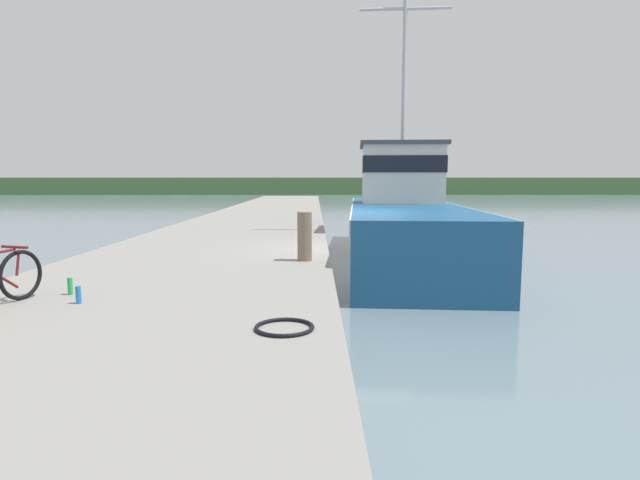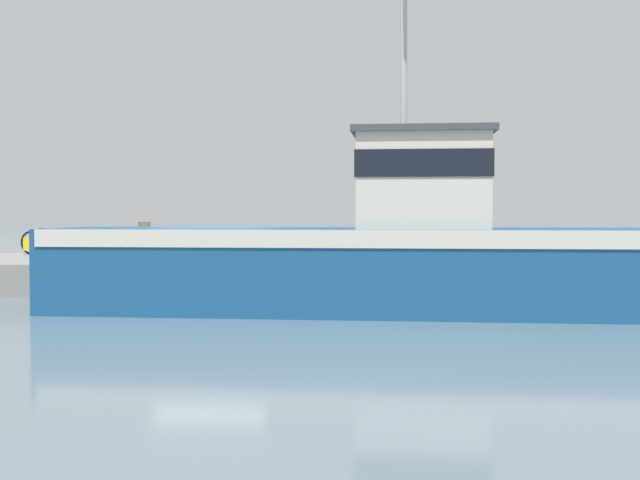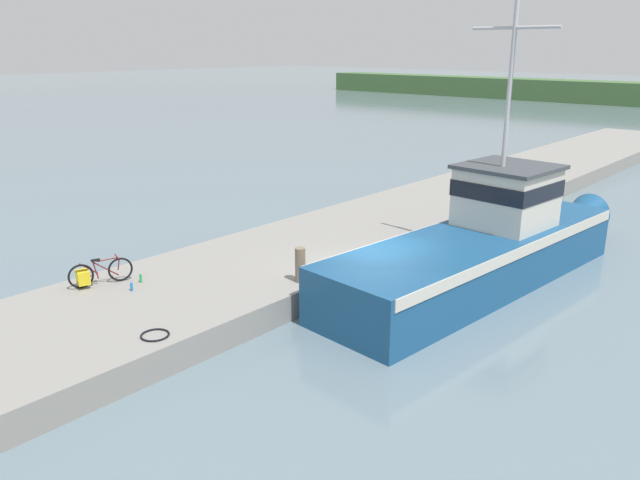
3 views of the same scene
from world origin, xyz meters
TOP-DOWN VIEW (x-y plane):
  - ground_plane at (0.00, 0.00)m, footprint 320.00×320.00m
  - dock_pier at (-3.43, 0.00)m, footprint 5.60×80.00m
  - fishing_boat_main at (1.82, 3.68)m, footprint 4.15×14.26m
  - bicycle_touring at (-5.24, -5.84)m, footprint 0.74×1.71m
  - mooring_post at (-1.17, -1.81)m, footprint 0.30×0.30m
  - water_bottle_by_bike at (-4.51, -4.87)m, footprint 0.07×0.07m
  - water_bottle_on_curb at (-4.14, -5.40)m, footprint 0.07×0.07m

SIDE VIEW (x-z plane):
  - ground_plane at x=0.00m, z-range 0.00..0.00m
  - dock_pier at x=-3.43m, z-range 0.00..0.76m
  - water_bottle_on_curb at x=-4.14m, z-range 0.76..1.00m
  - water_bottle_by_bike at x=-4.51m, z-range 0.76..1.01m
  - bicycle_touring at x=-5.24m, z-range 0.73..1.50m
  - fishing_boat_main at x=1.82m, z-range -3.29..5.76m
  - mooring_post at x=-1.17m, z-range 0.76..1.76m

